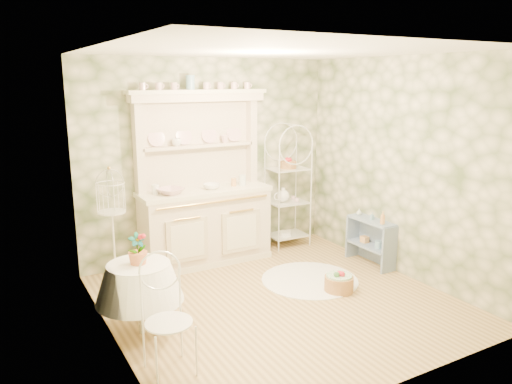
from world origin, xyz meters
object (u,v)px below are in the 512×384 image
floor_basket (339,283)px  kitchen_dresser (204,179)px  side_shelf (371,241)px  round_table (140,301)px  bakers_rack (288,185)px  birdcage_stand (113,225)px  cafe_chair (169,324)px

floor_basket → kitchen_dresser: bearing=120.2°
side_shelf → round_table: (-3.22, -0.33, 0.01)m
bakers_rack → side_shelf: bakers_rack is taller
round_table → birdcage_stand: 1.36m
side_shelf → floor_basket: 1.07m
round_table → side_shelf: bearing=5.8°
birdcage_stand → floor_basket: (2.22, -1.46, -0.66)m
round_table → birdcage_stand: birdcage_stand is taller
kitchen_dresser → floor_basket: (0.96, -1.65, -1.05)m
kitchen_dresser → cafe_chair: kitchen_dresser is taller
birdcage_stand → round_table: bearing=-93.5°
side_shelf → floor_basket: size_ratio=2.59×
side_shelf → bakers_rack: bearing=115.7°
kitchen_dresser → birdcage_stand: size_ratio=1.52×
floor_basket → round_table: bearing=175.8°
bakers_rack → side_shelf: bearing=-64.8°
kitchen_dresser → side_shelf: bearing=-31.5°
kitchen_dresser → floor_basket: kitchen_dresser is taller
kitchen_dresser → cafe_chair: bearing=-120.6°
bakers_rack → birdcage_stand: (-2.61, -0.25, -0.16)m
kitchen_dresser → side_shelf: size_ratio=3.03×
kitchen_dresser → floor_basket: 2.17m
round_table → kitchen_dresser: bearing=47.8°
floor_basket → bakers_rack: bearing=77.1°
bakers_rack → floor_basket: bakers_rack is taller
kitchen_dresser → round_table: (-1.34, -1.48, -0.81)m
round_table → cafe_chair: (0.01, -0.77, 0.10)m
floor_basket → cafe_chair: bearing=-165.3°
side_shelf → cafe_chair: cafe_chair is taller
bakers_rack → birdcage_stand: 2.63m
kitchen_dresser → side_shelf: (1.88, -1.15, -0.82)m
kitchen_dresser → bakers_rack: 1.37m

